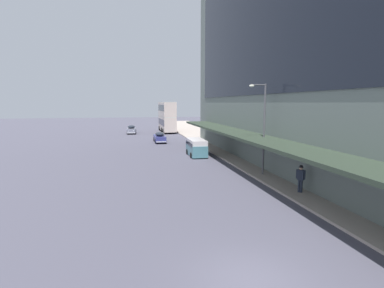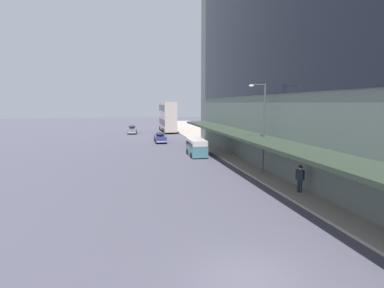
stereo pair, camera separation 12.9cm
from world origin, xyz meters
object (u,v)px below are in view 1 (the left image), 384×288
object	(u,v)px
pedestrian_at_kerb	(301,177)
street_lamp	(263,123)
vw_van	(196,146)
sedan_lead_mid	(131,129)
sedan_trailing_mid	(160,137)
transit_bus_kerbside_front	(167,116)

from	to	relation	value
pedestrian_at_kerb	street_lamp	distance (m)	6.29
vw_van	sedan_lead_mid	bearing A→B (deg)	104.24
sedan_trailing_mid	pedestrian_at_kerb	xyz separation A→B (m)	(6.41, -29.05, 0.37)
transit_bus_kerbside_front	pedestrian_at_kerb	size ratio (longest dim) A/B	5.86
sedan_trailing_mid	street_lamp	world-z (taller)	street_lamp
transit_bus_kerbside_front	vw_van	size ratio (longest dim) A/B	2.38
street_lamp	sedan_lead_mid	bearing A→B (deg)	104.83
vw_van	street_lamp	world-z (taller)	street_lamp
transit_bus_kerbside_front	sedan_lead_mid	world-z (taller)	transit_bus_kerbside_front
sedan_lead_mid	sedan_trailing_mid	size ratio (longest dim) A/B	0.96
sedan_trailing_mid	street_lamp	size ratio (longest dim) A/B	0.66
transit_bus_kerbside_front	sedan_trailing_mid	bearing A→B (deg)	-101.32
sedan_lead_mid	sedan_trailing_mid	world-z (taller)	sedan_lead_mid
transit_bus_kerbside_front	pedestrian_at_kerb	bearing A→B (deg)	-86.19
pedestrian_at_kerb	street_lamp	xyz separation A→B (m)	(-0.36, 5.32, 3.33)
transit_bus_kerbside_front	vw_van	xyz separation A→B (m)	(-0.46, -29.74, -2.31)
sedan_lead_mid	pedestrian_at_kerb	xyz separation A→B (m)	(10.53, -43.74, 0.36)
transit_bus_kerbside_front	street_lamp	size ratio (longest dim) A/B	1.44
sedan_trailing_mid	vw_van	bearing A→B (deg)	-77.43
sedan_trailing_mid	vw_van	world-z (taller)	vw_van
pedestrian_at_kerb	street_lamp	bearing A→B (deg)	93.86
sedan_trailing_mid	street_lamp	xyz separation A→B (m)	(6.05, -23.72, 3.69)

